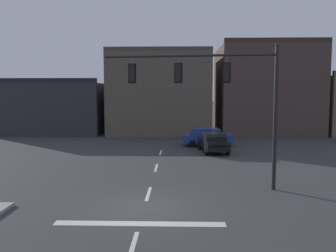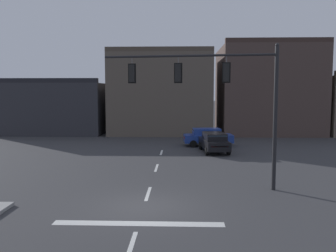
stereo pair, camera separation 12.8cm
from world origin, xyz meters
TOP-DOWN VIEW (x-y plane):
  - ground_plane at (0.00, 0.00)m, footprint 400.00×400.00m
  - stop_bar_paint at (0.00, -2.00)m, footprint 6.40×0.50m
  - lane_centreline at (0.00, 2.00)m, footprint 0.16×26.40m
  - signal_mast_near_side at (3.44, 3.29)m, footprint 8.74×1.26m
  - car_lot_nearside at (4.29, 14.32)m, footprint 2.32×4.60m
  - car_lot_middle at (4.03, 17.78)m, footprint 4.55×2.16m
  - building_row at (10.28, 29.29)m, footprint 59.45×13.59m

SIDE VIEW (x-z plane):
  - ground_plane at x=0.00m, z-range 0.00..0.00m
  - lane_centreline at x=0.00m, z-range 0.00..0.01m
  - stop_bar_paint at x=0.00m, z-range 0.00..0.01m
  - car_lot_nearside at x=4.29m, z-range 0.05..1.66m
  - car_lot_middle at x=4.03m, z-range 0.05..1.66m
  - building_row at x=10.28m, z-range -1.25..10.11m
  - signal_mast_near_side at x=3.44m, z-range 1.48..8.73m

